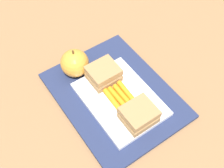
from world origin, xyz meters
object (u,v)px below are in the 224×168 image
at_px(food_tray, 120,99).
at_px(sandwich_half_right, 103,74).
at_px(sandwich_half_left, 139,115).
at_px(apple, 75,63).
at_px(carrot_sticks_bundle, 120,96).

relative_size(food_tray, sandwich_half_right, 2.88).
xyz_separation_m(food_tray, sandwich_half_right, (0.08, 0.00, 0.03)).
bearing_deg(sandwich_half_left, apple, 11.57).
height_order(food_tray, sandwich_half_left, sandwich_half_left).
distance_m(food_tray, carrot_sticks_bundle, 0.01).
bearing_deg(sandwich_half_left, carrot_sticks_bundle, 0.18).
relative_size(sandwich_half_left, carrot_sticks_bundle, 1.03).
height_order(carrot_sticks_bundle, apple, apple).
bearing_deg(food_tray, sandwich_half_left, 180.00).
height_order(food_tray, sandwich_half_right, sandwich_half_right).
bearing_deg(apple, carrot_sticks_bundle, -162.75).
bearing_deg(food_tray, carrot_sticks_bundle, 29.29).
xyz_separation_m(food_tray, carrot_sticks_bundle, (0.00, 0.00, 0.01)).
distance_m(sandwich_half_right, apple, 0.09).
distance_m(sandwich_half_right, carrot_sticks_bundle, 0.08).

